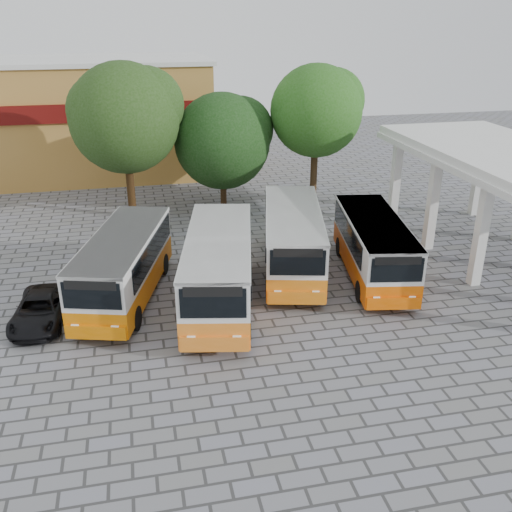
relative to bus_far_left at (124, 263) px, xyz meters
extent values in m
plane|color=slate|center=(7.54, -3.72, -1.65)|extent=(90.00, 90.00, 0.00)
cube|color=silver|center=(15.39, 6.78, 0.85)|extent=(0.45, 0.45, 5.00)
cube|color=silver|center=(20.69, 6.78, 0.85)|extent=(0.45, 0.45, 5.00)
cube|color=#A97631|center=(-3.46, 22.28, 2.35)|extent=(20.00, 10.00, 8.00)
cube|color=#590C0A|center=(-3.46, 17.18, 3.55)|extent=(20.00, 0.20, 1.20)
cube|color=silver|center=(-3.46, 22.28, 6.50)|extent=(20.40, 10.40, 0.30)
cube|color=#DA6C00|center=(0.00, 0.01, -0.76)|extent=(4.44, 8.22, 1.03)
cube|color=silver|center=(0.00, 0.01, 0.48)|extent=(4.44, 8.22, 1.45)
cube|color=silver|center=(0.00, 0.01, 1.14)|extent=(4.49, 8.24, 0.12)
cube|color=black|center=(-1.20, 0.01, 0.49)|extent=(1.84, 6.26, 1.03)
cube|color=black|center=(1.20, 0.01, 0.49)|extent=(1.84, 6.26, 1.03)
cube|color=black|center=(0.00, -3.95, 0.49)|extent=(2.05, 0.63, 1.03)
cube|color=black|center=(0.00, -3.95, 0.91)|extent=(1.81, 0.57, 0.33)
cylinder|color=black|center=(-1.06, -2.55, -1.16)|extent=(0.28, 0.98, 0.98)
cylinder|color=black|center=(1.06, -2.55, -1.16)|extent=(0.28, 0.98, 0.98)
cylinder|color=black|center=(-1.06, 2.57, -1.16)|extent=(0.28, 0.98, 0.98)
cylinder|color=black|center=(1.06, 2.57, -1.16)|extent=(0.28, 0.98, 0.98)
cube|color=orange|center=(3.84, -1.40, -0.69)|extent=(4.17, 8.80, 1.11)
cube|color=silver|center=(3.84, -1.40, 0.64)|extent=(4.17, 8.80, 1.56)
cube|color=silver|center=(3.84, -1.40, 1.35)|extent=(4.22, 8.81, 0.13)
cube|color=black|center=(2.55, -1.40, 0.65)|extent=(1.44, 6.85, 1.11)
cube|color=black|center=(5.13, -1.40, 0.65)|extent=(1.44, 6.85, 1.11)
cube|color=black|center=(3.84, -5.65, 0.65)|extent=(2.24, 0.50, 1.11)
cube|color=black|center=(3.84, -5.65, 1.10)|extent=(1.98, 0.46, 0.36)
cylinder|color=black|center=(2.70, -4.15, -1.12)|extent=(0.30, 1.06, 1.06)
cylinder|color=black|center=(4.98, -4.15, -1.12)|extent=(0.30, 1.06, 1.06)
cylinder|color=black|center=(2.70, 1.36, -1.12)|extent=(0.30, 1.06, 1.06)
cylinder|color=black|center=(4.98, 1.36, -1.12)|extent=(0.30, 1.06, 1.06)
cube|color=orange|center=(7.73, 1.24, -0.72)|extent=(4.29, 8.57, 1.08)
cube|color=silver|center=(7.73, 1.24, 0.57)|extent=(4.29, 8.57, 1.51)
cube|color=silver|center=(7.73, 1.24, 1.27)|extent=(4.34, 8.58, 0.12)
cube|color=black|center=(6.47, 1.24, 0.59)|extent=(1.60, 6.62, 1.08)
cube|color=black|center=(8.98, 1.24, 0.59)|extent=(1.60, 6.62, 1.08)
cube|color=black|center=(7.73, -2.89, 0.59)|extent=(2.16, 0.56, 1.08)
cube|color=black|center=(7.73, -2.89, 1.02)|extent=(1.92, 0.51, 0.35)
cylinder|color=black|center=(6.62, -1.44, -1.14)|extent=(0.29, 1.03, 1.03)
cylinder|color=black|center=(8.84, -1.44, -1.14)|extent=(0.29, 1.03, 1.03)
cylinder|color=black|center=(6.62, 3.91, -1.14)|extent=(0.29, 1.03, 1.03)
cylinder|color=black|center=(8.84, 3.91, -1.14)|extent=(0.29, 1.03, 1.03)
cube|color=#E65600|center=(11.16, -0.18, -0.78)|extent=(3.62, 7.98, 1.01)
cube|color=silver|center=(11.16, -0.18, 0.43)|extent=(3.62, 7.98, 1.41)
cube|color=silver|center=(11.16, -0.18, 1.08)|extent=(3.67, 7.99, 0.12)
cube|color=black|center=(9.99, -0.18, 0.44)|extent=(1.16, 6.26, 1.01)
cube|color=black|center=(12.33, -0.18, 0.44)|extent=(1.16, 6.26, 1.01)
cube|color=black|center=(11.16, -4.04, 0.44)|extent=(2.04, 0.41, 1.01)
cube|color=black|center=(11.16, -4.04, 0.85)|extent=(1.81, 0.38, 0.33)
cylinder|color=black|center=(10.12, -2.68, -1.17)|extent=(0.27, 0.96, 0.96)
cylinder|color=black|center=(12.20, -2.68, -1.17)|extent=(0.27, 0.96, 0.96)
cylinder|color=black|center=(10.12, 2.32, -1.17)|extent=(0.27, 0.96, 0.96)
cylinder|color=black|center=(12.20, 2.32, -1.17)|extent=(0.27, 0.96, 0.96)
cylinder|color=#3D2611|center=(0.47, 10.85, 0.47)|extent=(0.46, 0.46, 4.24)
sphere|color=#1D3B0E|center=(0.47, 10.85, 4.20)|extent=(6.24, 6.24, 6.24)
sphere|color=#1D3B0E|center=(1.72, 11.15, 4.82)|extent=(4.37, 4.37, 4.37)
sphere|color=#1D3B0E|center=(-0.62, 10.65, 4.67)|extent=(4.06, 4.06, 4.06)
cylinder|color=#3A2614|center=(6.14, 11.62, -0.05)|extent=(0.38, 0.38, 3.21)
sphere|color=black|center=(6.14, 11.62, 2.47)|extent=(5.83, 5.83, 5.83)
sphere|color=black|center=(7.30, 11.92, 3.06)|extent=(4.08, 4.08, 4.08)
sphere|color=black|center=(5.12, 11.42, 2.91)|extent=(3.79, 3.79, 3.79)
cylinder|color=#412D18|center=(11.84, 11.00, 0.41)|extent=(0.43, 0.43, 4.13)
sphere|color=#1F5211|center=(11.84, 11.00, 4.18)|extent=(5.59, 5.59, 5.59)
sphere|color=#1F5211|center=(12.96, 11.30, 4.74)|extent=(3.91, 3.91, 3.91)
sphere|color=#1F5211|center=(10.86, 10.80, 4.60)|extent=(3.63, 3.63, 3.63)
imported|color=black|center=(-3.33, -1.39, -1.08)|extent=(2.21, 4.22, 1.13)
camera|label=1|loc=(0.78, -22.54, 9.77)|focal=40.00mm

